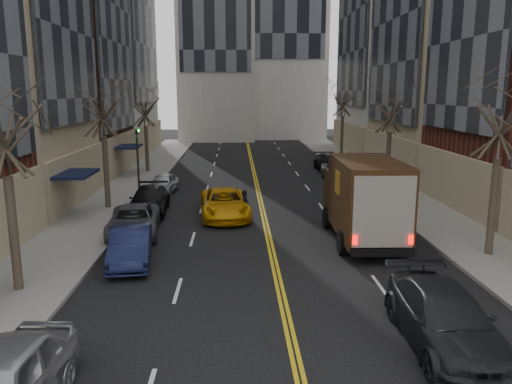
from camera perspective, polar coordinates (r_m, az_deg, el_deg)
The scene contains 20 objects.
sidewalk_left at distance 36.46m, azimuth -14.17°, elevation 0.74°, with size 4.00×66.00×0.15m, color slate.
sidewalk_right at distance 37.18m, azimuth 14.10°, elevation 0.94°, with size 4.00×66.00×0.15m, color slate.
tree_lf_near at distance 17.66m, azimuth -27.17°, elevation 8.85°, with size 3.20×3.20×8.41m.
tree_lf_mid at distance 29.00m, azimuth -17.25°, elevation 10.86°, with size 3.20×3.20×8.91m.
tree_lf_far at distance 41.71m, azimuth -12.62°, elevation 10.36°, with size 3.20×3.20×8.12m.
tree_rt_near at distance 21.65m, azimuth 26.43°, elevation 9.75°, with size 3.20×3.20×8.71m.
tree_rt_mid at distance 34.62m, azimuth 15.21°, elevation 10.29°, with size 3.20×3.20×8.32m.
tree_rt_far at distance 49.14m, azimuth 9.97°, elevation 11.43°, with size 3.20×3.20×9.11m.
traffic_signal at distance 30.88m, azimuth -13.37°, elevation 4.03°, with size 0.29×0.26×4.70m.
ups_truck at distance 22.66m, azimuth 12.25°, elevation -0.93°, with size 2.96×6.94×3.76m.
observer_sedan at distance 14.45m, azimuth 20.78°, elevation -13.39°, with size 2.30×5.38×1.55m.
taxi at distance 26.71m, azimuth -3.61°, elevation -1.33°, with size 2.47×5.35×1.49m, color #D59208.
pedestrian at distance 25.98m, azimuth -1.24°, elevation -1.53°, with size 0.59×0.39×1.63m, color black.
parked_lf_b at distance 20.24m, azimuth -14.13°, elevation -5.98°, with size 1.51×4.32×1.42m, color #111637.
parked_lf_c at distance 24.07m, azimuth -13.82°, elevation -3.25°, with size 2.26×4.90×1.36m, color #4B4D52.
parked_lf_d at distance 28.20m, azimuth -12.11°, elevation -0.94°, with size 2.01×4.94×1.43m, color black.
parked_lf_e at distance 33.35m, azimuth -10.58°, elevation 0.92°, with size 1.55×3.85×1.31m, color #AEB1B6.
parked_rt_a at distance 30.73m, azimuth 10.09°, elevation 0.29°, with size 1.67×4.78×1.58m, color #4A4D51.
parked_rt_b at distance 38.04m, azimuth 9.53°, elevation 2.31°, with size 2.30×4.98×1.39m, color #9B9DA2.
parked_rt_c at distance 42.44m, azimuth 8.29°, elevation 3.32°, with size 1.99×4.90×1.42m, color black.
Camera 1 is at (-1.47, -8.06, 6.68)m, focal length 35.00 mm.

